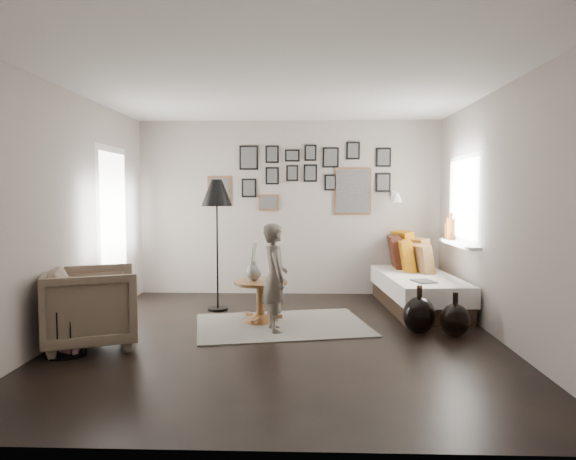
{
  "coord_description": "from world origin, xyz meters",
  "views": [
    {
      "loc": [
        0.25,
        -5.3,
        1.51
      ],
      "look_at": [
        0.05,
        0.5,
        1.1
      ],
      "focal_mm": 32.0,
      "sensor_mm": 36.0,
      "label": 1
    }
  ],
  "objects_px": {
    "armchair": "(92,307)",
    "pedestal_table": "(261,303)",
    "vase": "(254,269)",
    "daybed": "(416,284)",
    "magazine_basket": "(65,332)",
    "child": "(275,278)",
    "floor_lamp": "(217,198)",
    "demijohn_small": "(455,320)",
    "demijohn_large": "(419,315)"
  },
  "relations": [
    {
      "from": "armchair",
      "to": "pedestal_table",
      "type": "bearing_deg",
      "value": -79.47
    },
    {
      "from": "pedestal_table",
      "to": "vase",
      "type": "xyz_separation_m",
      "value": [
        -0.08,
        0.02,
        0.4
      ]
    },
    {
      "from": "daybed",
      "to": "magazine_basket",
      "type": "bearing_deg",
      "value": -153.76
    },
    {
      "from": "armchair",
      "to": "child",
      "type": "relative_size",
      "value": 0.73
    },
    {
      "from": "daybed",
      "to": "child",
      "type": "height_order",
      "value": "child"
    },
    {
      "from": "daybed",
      "to": "floor_lamp",
      "type": "distance_m",
      "value": 2.87
    },
    {
      "from": "pedestal_table",
      "to": "armchair",
      "type": "xyz_separation_m",
      "value": [
        -1.59,
        -1.01,
        0.17
      ]
    },
    {
      "from": "vase",
      "to": "demijohn_small",
      "type": "xyz_separation_m",
      "value": [
        2.19,
        -0.58,
        -0.45
      ]
    },
    {
      "from": "vase",
      "to": "armchair",
      "type": "height_order",
      "value": "vase"
    },
    {
      "from": "pedestal_table",
      "to": "demijohn_small",
      "type": "distance_m",
      "value": 2.18
    },
    {
      "from": "demijohn_large",
      "to": "armchair",
      "type": "bearing_deg",
      "value": -170.3
    },
    {
      "from": "magazine_basket",
      "to": "demijohn_large",
      "type": "xyz_separation_m",
      "value": [
        3.48,
        0.87,
        -0.02
      ]
    },
    {
      "from": "daybed",
      "to": "demijohn_large",
      "type": "relative_size",
      "value": 4.0
    },
    {
      "from": "daybed",
      "to": "magazine_basket",
      "type": "xyz_separation_m",
      "value": [
        -3.73,
        -2.17,
        -0.09
      ]
    },
    {
      "from": "vase",
      "to": "demijohn_small",
      "type": "height_order",
      "value": "vase"
    },
    {
      "from": "pedestal_table",
      "to": "demijohn_large",
      "type": "bearing_deg",
      "value": -14.14
    },
    {
      "from": "pedestal_table",
      "to": "child",
      "type": "distance_m",
      "value": 0.58
    },
    {
      "from": "demijohn_small",
      "to": "armchair",
      "type": "bearing_deg",
      "value": -173.03
    },
    {
      "from": "demijohn_small",
      "to": "child",
      "type": "bearing_deg",
      "value": 175.36
    },
    {
      "from": "pedestal_table",
      "to": "child",
      "type": "bearing_deg",
      "value": -64.68
    },
    {
      "from": "daybed",
      "to": "armchair",
      "type": "relative_size",
      "value": 2.41
    },
    {
      "from": "pedestal_table",
      "to": "child",
      "type": "height_order",
      "value": "child"
    },
    {
      "from": "demijohn_large",
      "to": "floor_lamp",
      "type": "bearing_deg",
      "value": 156.1
    },
    {
      "from": "vase",
      "to": "armchair",
      "type": "xyz_separation_m",
      "value": [
        -1.51,
        -1.03,
        -0.23
      ]
    },
    {
      "from": "armchair",
      "to": "vase",
      "type": "bearing_deg",
      "value": -77.59
    },
    {
      "from": "vase",
      "to": "magazine_basket",
      "type": "bearing_deg",
      "value": -140.94
    },
    {
      "from": "demijohn_small",
      "to": "child",
      "type": "height_order",
      "value": "child"
    },
    {
      "from": "pedestal_table",
      "to": "floor_lamp",
      "type": "bearing_deg",
      "value": 135.26
    },
    {
      "from": "armchair",
      "to": "child",
      "type": "xyz_separation_m",
      "value": [
        1.78,
        0.61,
        0.2
      ]
    },
    {
      "from": "vase",
      "to": "daybed",
      "type": "height_order",
      "value": "daybed"
    },
    {
      "from": "demijohn_large",
      "to": "demijohn_small",
      "type": "xyz_separation_m",
      "value": [
        0.35,
        -0.12,
        -0.02
      ]
    },
    {
      "from": "vase",
      "to": "demijohn_large",
      "type": "bearing_deg",
      "value": -14.14
    },
    {
      "from": "vase",
      "to": "demijohn_large",
      "type": "distance_m",
      "value": 1.94
    },
    {
      "from": "vase",
      "to": "demijohn_small",
      "type": "distance_m",
      "value": 2.31
    },
    {
      "from": "daybed",
      "to": "magazine_basket",
      "type": "relative_size",
      "value": 4.69
    },
    {
      "from": "magazine_basket",
      "to": "demijohn_small",
      "type": "relative_size",
      "value": 0.94
    },
    {
      "from": "daybed",
      "to": "child",
      "type": "relative_size",
      "value": 1.75
    },
    {
      "from": "vase",
      "to": "armchair",
      "type": "bearing_deg",
      "value": -145.55
    },
    {
      "from": "demijohn_large",
      "to": "child",
      "type": "height_order",
      "value": "child"
    },
    {
      "from": "pedestal_table",
      "to": "demijohn_large",
      "type": "relative_size",
      "value": 1.19
    },
    {
      "from": "armchair",
      "to": "child",
      "type": "bearing_deg",
      "value": -93.21
    },
    {
      "from": "pedestal_table",
      "to": "vase",
      "type": "distance_m",
      "value": 0.41
    },
    {
      "from": "armchair",
      "to": "daybed",
      "type": "bearing_deg",
      "value": -84.46
    },
    {
      "from": "demijohn_large",
      "to": "demijohn_small",
      "type": "bearing_deg",
      "value": -18.92
    },
    {
      "from": "pedestal_table",
      "to": "floor_lamp",
      "type": "distance_m",
      "value": 1.51
    },
    {
      "from": "demijohn_large",
      "to": "child",
      "type": "distance_m",
      "value": 1.61
    },
    {
      "from": "pedestal_table",
      "to": "vase",
      "type": "relative_size",
      "value": 1.4
    },
    {
      "from": "daybed",
      "to": "magazine_basket",
      "type": "height_order",
      "value": "daybed"
    },
    {
      "from": "daybed",
      "to": "vase",
      "type": "bearing_deg",
      "value": -162.01
    },
    {
      "from": "vase",
      "to": "magazine_basket",
      "type": "relative_size",
      "value": 1.0
    }
  ]
}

